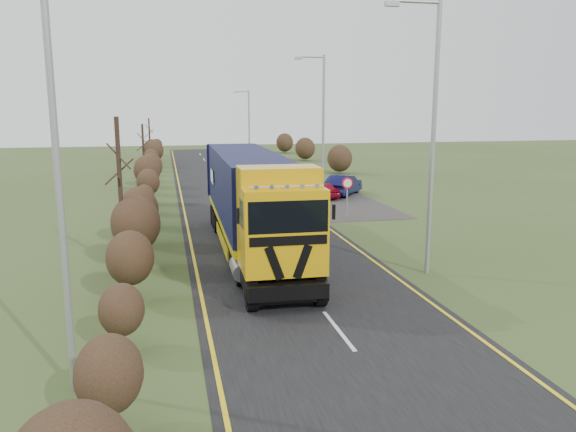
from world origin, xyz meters
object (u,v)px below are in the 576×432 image
Objects in this scene: car_red_hatchback at (320,190)px; speed_sign at (347,190)px; lorry at (251,196)px; car_blue_sedan at (343,185)px; streetlight_near at (430,126)px.

speed_sign reaches higher than car_red_hatchback.
lorry is 6.74× the size of speed_sign.
streetlight_near is (-3.07, -19.79, 4.95)m from car_blue_sedan.
streetlight_near is 4.29× the size of speed_sign.
car_red_hatchback is at bearing 86.54° from speed_sign.
car_blue_sedan is 20.63m from streetlight_near.
speed_sign reaches higher than car_blue_sedan.
lorry is at bearing 142.77° from streetlight_near.
car_red_hatchback is 7.48m from speed_sign.
car_blue_sedan is at bearing 59.86° from lorry.
streetlight_near is at bearing 117.53° from car_blue_sedan.
lorry reaches higher than car_red_hatchback.
car_red_hatchback is 19.50m from streetlight_near.
streetlight_near reaches higher than car_blue_sedan.
car_blue_sedan is (2.02, 1.00, 0.15)m from car_red_hatchback.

